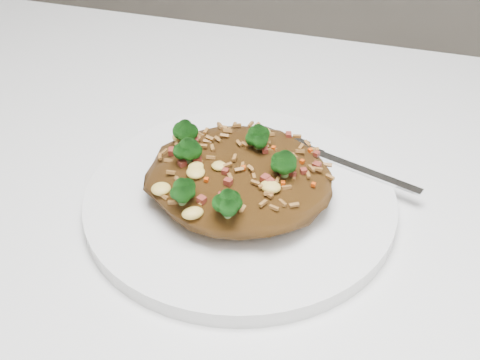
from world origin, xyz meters
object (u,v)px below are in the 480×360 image
(plate, at_px, (240,200))
(fried_rice, at_px, (239,170))
(fork, at_px, (344,163))
(dining_table, at_px, (106,312))

(plate, bearing_deg, fried_rice, -128.74)
(fried_rice, distance_m, fork, 0.10)
(dining_table, xyz_separation_m, fried_rice, (0.10, 0.07, 0.13))
(fork, bearing_deg, fried_rice, -122.16)
(dining_table, distance_m, plate, 0.16)
(dining_table, xyz_separation_m, plate, (0.10, 0.07, 0.10))
(dining_table, height_order, plate, plate)
(dining_table, distance_m, fork, 0.25)
(plate, distance_m, fried_rice, 0.03)
(dining_table, relative_size, fried_rice, 7.75)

